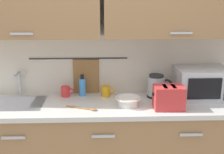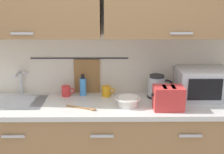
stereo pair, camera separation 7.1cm
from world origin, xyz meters
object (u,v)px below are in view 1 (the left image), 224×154
object	(u,v)px
dish_soap_bottle	(82,86)
mug_by_kettle	(106,91)
mixing_bowl	(128,101)
mug_near_sink	(66,91)
electric_kettle	(156,86)
microwave	(202,83)
wooden_spoon	(85,109)
toaster	(169,97)

from	to	relation	value
dish_soap_bottle	mug_by_kettle	world-z (taller)	dish_soap_bottle
mixing_bowl	dish_soap_bottle	bearing A→B (deg)	144.56
mug_near_sink	dish_soap_bottle	bearing A→B (deg)	8.45
electric_kettle	microwave	bearing A→B (deg)	-3.85
microwave	dish_soap_bottle	world-z (taller)	microwave
wooden_spoon	mixing_bowl	bearing A→B (deg)	10.52
mug_near_sink	toaster	bearing A→B (deg)	-20.90
microwave	electric_kettle	distance (m)	0.41
electric_kettle	toaster	xyz separation A→B (m)	(0.05, -0.29, -0.01)
mug_by_kettle	wooden_spoon	size ratio (longest dim) A/B	0.45
dish_soap_bottle	wooden_spoon	world-z (taller)	dish_soap_bottle
microwave	dish_soap_bottle	bearing A→B (deg)	175.11
electric_kettle	dish_soap_bottle	world-z (taller)	electric_kettle
mixing_bowl	wooden_spoon	size ratio (longest dim) A/B	0.81
dish_soap_bottle	mug_near_sink	bearing A→B (deg)	-171.55
dish_soap_bottle	mixing_bowl	size ratio (longest dim) A/B	0.92
wooden_spoon	mug_by_kettle	bearing A→B (deg)	60.99
microwave	mug_by_kettle	world-z (taller)	microwave
electric_kettle	wooden_spoon	xyz separation A→B (m)	(-0.63, -0.28, -0.10)
dish_soap_bottle	toaster	distance (m)	0.80
microwave	electric_kettle	size ratio (longest dim) A/B	2.03
mug_near_sink	mug_by_kettle	distance (m)	0.37
dish_soap_bottle	mug_by_kettle	xyz separation A→B (m)	(0.22, -0.03, -0.04)
mug_near_sink	wooden_spoon	xyz separation A→B (m)	(0.19, -0.32, -0.04)
microwave	mixing_bowl	world-z (taller)	microwave
electric_kettle	mixing_bowl	distance (m)	0.35
mug_near_sink	mug_by_kettle	world-z (taller)	same
dish_soap_bottle	wooden_spoon	distance (m)	0.36
microwave	dish_soap_bottle	xyz separation A→B (m)	(-1.07, 0.09, -0.05)
mug_by_kettle	wooden_spoon	xyz separation A→B (m)	(-0.18, -0.32, -0.04)
electric_kettle	mug_near_sink	world-z (taller)	electric_kettle
mug_near_sink	microwave	bearing A→B (deg)	-3.25
toaster	mug_by_kettle	bearing A→B (deg)	147.04
dish_soap_bottle	wooden_spoon	bearing A→B (deg)	-83.23
electric_kettle	toaster	size ratio (longest dim) A/B	0.89
wooden_spoon	mug_near_sink	bearing A→B (deg)	120.59
microwave	mug_by_kettle	bearing A→B (deg)	175.84
dish_soap_bottle	toaster	world-z (taller)	dish_soap_bottle
electric_kettle	dish_soap_bottle	xyz separation A→B (m)	(-0.67, 0.06, -0.01)
mixing_bowl	mug_by_kettle	distance (m)	0.31
dish_soap_bottle	mixing_bowl	xyz separation A→B (m)	(0.40, -0.28, -0.04)
microwave	mixing_bowl	size ratio (longest dim) A/B	2.15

